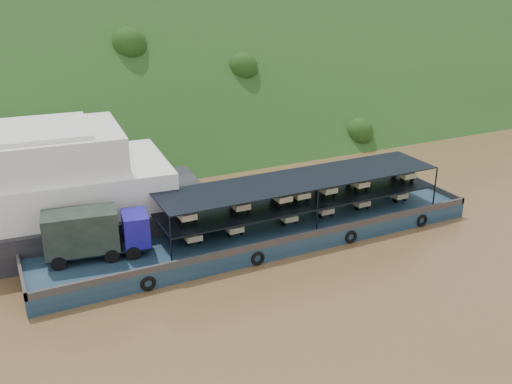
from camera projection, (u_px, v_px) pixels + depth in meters
name	position (u px, v px, depth m)	size (l,w,h in m)	color
ground	(296.00, 238.00, 44.82)	(160.00, 160.00, 0.00)	brown
hillside	(160.00, 130.00, 74.96)	(140.00, 28.00, 28.00)	#1B3D16
cargo_barge	(247.00, 229.00, 43.64)	(35.00, 7.18, 4.72)	#122C42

